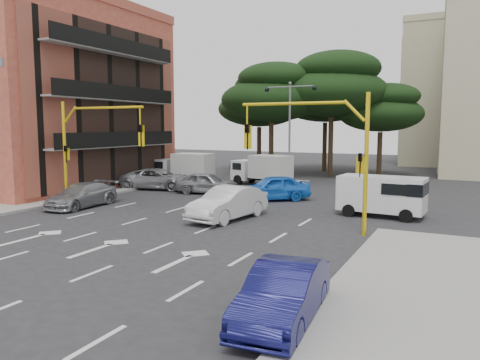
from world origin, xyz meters
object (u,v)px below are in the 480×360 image
Objects in this scene: car_silver_cross_a at (158,179)px; box_truck_b at (261,170)px; car_silver_wagon at (82,195)px; van_white at (381,196)px; car_white_hatch at (228,203)px; box_truck_a at (183,168)px; signal_mast_right at (324,143)px; car_navy_parked at (283,293)px; signal_mast_left at (87,139)px; car_blue_compact at (273,188)px; street_lamp_center at (290,115)px; car_silver_cross_b at (207,183)px.

box_truck_b is at bearing -59.47° from car_silver_cross_a.
van_white is at bearing 14.20° from car_silver_wagon.
box_truck_a is (-10.17, 11.49, 0.41)m from car_white_hatch.
signal_mast_right is 1.22× the size of car_white_hatch.
van_white is (-0.20, 14.36, 0.36)m from car_navy_parked.
signal_mast_right reaches higher than box_truck_b.
car_silver_wagon is (-0.53, -0.08, -3.20)m from signal_mast_left.
signal_mast_left reaches higher than car_blue_compact.
car_silver_cross_a is at bearing 151.32° from signal_mast_right.
car_silver_wagon is 1.12× the size of van_white.
box_truck_b is (5.24, 13.59, 0.50)m from car_silver_wagon.
car_silver_wagon is at bearing -168.38° from car_white_hatch.
street_lamp_center is at bearing -81.31° from box_truck_a.
signal_mast_right is 10.40m from car_navy_parked.
signal_mast_right is 1.27× the size of car_silver_wagon.
signal_mast_left is at bearing -69.20° from van_white.
car_silver_cross_a is at bearing 127.87° from car_navy_parked.
car_silver_cross_b is at bearing 61.74° from car_silver_wagon.
car_silver_cross_a is (-0.67, 8.18, 0.07)m from car_silver_wagon.
car_white_hatch is at bearing -150.67° from box_truck_b.
box_truck_b is (1.49, 5.86, 0.45)m from car_silver_cross_b.
car_blue_compact reaches higher than car_navy_parked.
car_silver_wagon is at bearing -69.45° from van_white.
car_silver_cross_a is at bearing 145.07° from box_truck_b.
car_silver_cross_a is at bearing -143.54° from street_lamp_center.
street_lamp_center is 1.61× the size of box_truck_b.
signal_mast_right is at bearing -134.05° from box_truck_b.
car_navy_parked is at bearing -78.96° from signal_mast_right.
box_truck_a is (-16.85, 7.36, 0.16)m from van_white.
street_lamp_center is at bearing 104.86° from car_navy_parked.
car_navy_parked is (15.50, -9.72, -3.19)m from signal_mast_left.
van_white is at bearing -118.37° from box_truck_a.
car_white_hatch is at bearing -54.40° from van_white.
signal_mast_right is 9.30m from car_blue_compact.
box_truck_a is (-15.16, 12.01, -2.67)m from signal_mast_right.
car_silver_wagon is 14.58m from box_truck_b.
signal_mast_left is 1.27× the size of car_silver_wagon.
signal_mast_left is (-13.61, 0.00, 0.00)m from signal_mast_right.
car_silver_cross_a is (-14.80, 8.10, -3.13)m from signal_mast_right.
street_lamp_center is 1.43× the size of car_silver_cross_a.
car_silver_cross_b is (-5.40, 7.13, -0.07)m from car_white_hatch.
van_white is (15.83, 4.73, 0.37)m from car_silver_wagon.
car_silver_cross_a is at bearing 92.24° from car_silver_wagon.
car_blue_compact is at bearing 107.92° from car_navy_parked.
street_lamp_center reaches higher than van_white.
signal_mast_right is 16.40m from box_truck_b.
street_lamp_center is 8.68m from car_silver_cross_b.
car_silver_cross_b is at bearing -119.43° from street_lamp_center.
car_blue_compact is 18.20m from car_navy_parked.
car_silver_wagon is at bearing 143.73° from car_navy_parked.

